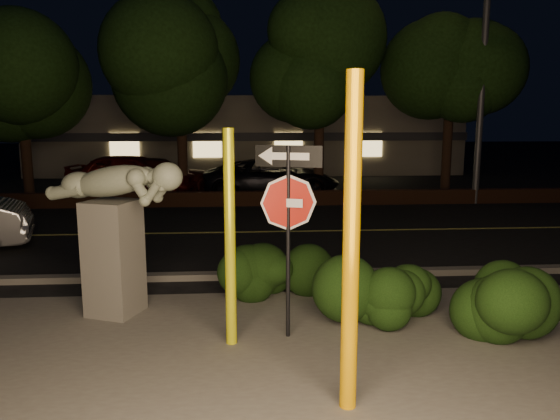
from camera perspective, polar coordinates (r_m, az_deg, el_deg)
The scene contains 23 objects.
ground at distance 17.37m, azimuth -2.87°, elevation -0.26°, with size 90.00×90.00×0.00m, color black.
patio at distance 6.82m, azimuth -0.85°, elevation -16.65°, with size 14.00×6.00×0.02m, color #4C4944.
road at distance 14.43m, azimuth -2.62°, elevation -2.33°, with size 80.00×8.00×0.01m, color black.
lane_marking at distance 14.42m, azimuth -2.62°, elevation -2.28°, with size 80.00×0.12×0.01m, color #BBB54A.
curb at distance 10.44m, azimuth -2.05°, elevation -6.80°, with size 80.00×0.25×0.12m, color #4C4944.
brick_wall at distance 18.61m, azimuth -2.96°, elevation 1.21°, with size 40.00×0.35×0.50m, color #402214.
parking_lot at distance 24.29m, azimuth -3.22°, elevation 2.66°, with size 40.00×12.00×0.01m, color black.
building at distance 32.10m, azimuth -3.47°, elevation 7.99°, with size 22.00×10.20×4.00m.
tree_far_a at distance 21.63m, azimuth -25.71°, elevation 15.01°, with size 4.60×4.60×7.43m.
tree_far_b at distance 20.63m, azimuth -10.55°, elevation 18.09°, with size 5.20×5.20×8.41m.
tree_far_c at distance 20.26m, azimuth 4.23°, elevation 17.25°, with size 4.80×4.80×7.84m.
tree_far_d at distance 21.97m, azimuth 17.54°, elevation 15.62°, with size 4.40×4.40×7.42m.
yellow_pole_left at distance 7.17m, azimuth -5.25°, elevation -3.11°, with size 0.15×0.15×2.90m, color yellow.
yellow_pole_right at distance 5.54m, azimuth 7.45°, elevation -3.91°, with size 0.17×0.17×3.49m, color #F1A602.
signpost at distance 7.28m, azimuth 0.87°, elevation 0.71°, with size 0.87×0.29×2.67m.
sculpture at distance 8.61m, azimuth -16.94°, elevation -1.13°, with size 2.20×1.31×2.39m.
hedge_center at distance 9.33m, azimuth -0.44°, elevation -5.94°, with size 1.97×0.93×1.03m, color black.
hedge_right at distance 8.20m, azimuth 10.73°, elevation -7.55°, with size 1.91×1.02×1.25m, color black.
hedge_far_right at distance 8.11m, azimuth 21.37°, elevation -8.73°, with size 1.63×1.02×1.13m, color black.
streetlight at distance 20.32m, azimuth 20.10°, elevation 19.57°, with size 1.66×0.63×11.22m.
parked_car_red at distance 21.41m, azimuth -15.14°, elevation 3.58°, with size 1.96×4.87×1.66m, color maroon.
parked_car_darkred at distance 21.68m, azimuth -12.45°, elevation 3.45°, with size 1.99×4.89×1.42m, color #40120E.
parked_car_dark at distance 20.68m, azimuth -0.89°, elevation 3.37°, with size 2.35×5.10×1.42m, color black.
Camera 1 is at (-0.33, -7.09, 3.06)m, focal length 35.00 mm.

